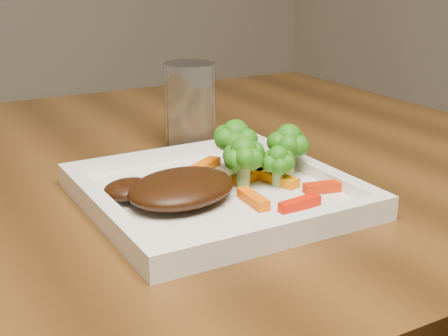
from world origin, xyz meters
TOP-DOWN VIEW (x-y plane):
  - plate at (0.25, -0.31)m, footprint 0.27×0.27m
  - steak at (0.20, -0.32)m, footprint 0.15×0.13m
  - broccoli_0 at (0.30, -0.27)m, footprint 0.08×0.08m
  - broccoli_1 at (0.35, -0.30)m, footprint 0.07×0.07m
  - broccoli_2 at (0.31, -0.33)m, footprint 0.05×0.05m
  - broccoli_3 at (0.28, -0.31)m, footprint 0.07×0.07m
  - carrot_0 at (0.30, -0.39)m, footprint 0.05×0.02m
  - carrot_1 at (0.35, -0.37)m, footprint 0.05×0.02m
  - carrot_2 at (0.26, -0.36)m, footprint 0.02×0.05m
  - carrot_3 at (0.35, -0.27)m, footprint 0.06×0.02m
  - carrot_4 at (0.27, -0.24)m, footprint 0.06×0.04m
  - carrot_5 at (0.32, -0.32)m, footprint 0.03×0.06m
  - carrot_6 at (0.30, -0.29)m, footprint 0.07×0.04m
  - drinking_glass at (0.31, -0.12)m, footprint 0.08×0.08m

SIDE VIEW (x-z plane):
  - plate at x=0.25m, z-range 0.75..0.76m
  - carrot_0 at x=0.30m, z-range 0.76..0.77m
  - carrot_1 at x=0.35m, z-range 0.76..0.77m
  - carrot_2 at x=0.26m, z-range 0.76..0.77m
  - carrot_3 at x=0.35m, z-range 0.76..0.77m
  - carrot_4 at x=0.27m, z-range 0.76..0.77m
  - carrot_5 at x=0.32m, z-range 0.76..0.77m
  - carrot_6 at x=0.30m, z-range 0.76..0.77m
  - steak at x=0.20m, z-range 0.76..0.79m
  - broccoli_2 at x=0.31m, z-range 0.76..0.82m
  - broccoli_3 at x=0.28m, z-range 0.76..0.82m
  - broccoli_1 at x=0.35m, z-range 0.76..0.83m
  - broccoli_0 at x=0.30m, z-range 0.76..0.83m
  - drinking_glass at x=0.31m, z-range 0.75..0.87m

